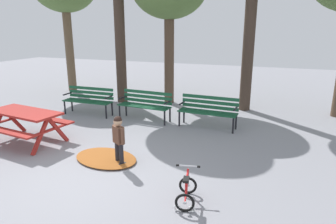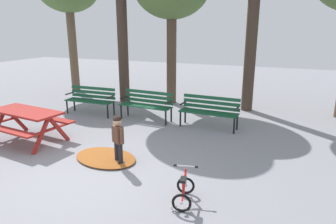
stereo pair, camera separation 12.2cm
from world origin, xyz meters
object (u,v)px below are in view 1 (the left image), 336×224
park_bench_left (145,103)px  kids_bicycle (186,191)px  park_bench_far_left (89,98)px  picnic_table (25,118)px  park_bench_right (208,109)px  child_standing (119,137)px

park_bench_left → kids_bicycle: 4.55m
park_bench_far_left → kids_bicycle: 5.76m
picnic_table → park_bench_left: (1.87, 2.68, -0.08)m
picnic_table → park_bench_left: park_bench_left is taller
park_bench_right → picnic_table: bearing=-144.6°
park_bench_left → kids_bicycle: bearing=-56.7°
picnic_table → park_bench_right: 4.62m
park_bench_far_left → park_bench_right: size_ratio=0.99×
picnic_table → park_bench_far_left: bearing=90.9°
park_bench_left → child_standing: size_ratio=1.61×
picnic_table → park_bench_right: (3.77, 2.68, -0.08)m
park_bench_left → park_bench_far_left: bearing=-177.1°
park_bench_far_left → child_standing: 3.97m
child_standing → park_bench_right: bearing=70.1°
park_bench_far_left → child_standing: (2.73, -2.88, 0.08)m
kids_bicycle → park_bench_right: bearing=98.9°
child_standing → kids_bicycle: (1.67, -0.82, -0.39)m
park_bench_right → kids_bicycle: (0.59, -3.80, -0.31)m
park_bench_left → park_bench_right: size_ratio=1.00×
child_standing → kids_bicycle: child_standing is taller
picnic_table → kids_bicycle: bearing=-14.4°
child_standing → park_bench_far_left: bearing=133.5°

